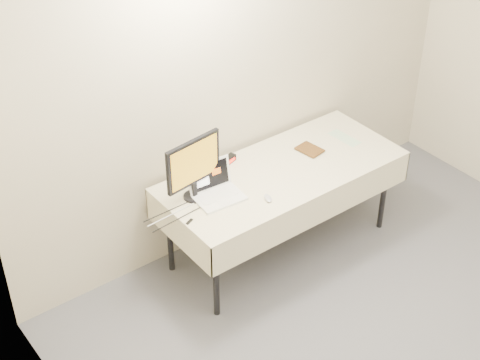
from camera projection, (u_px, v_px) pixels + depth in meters
back_wall at (245, 73)px, 5.35m from camera, size 4.00×0.10×2.70m
table at (282, 177)px, 5.44m from camera, size 1.86×0.81×0.74m
laptop at (215, 189)px, 5.11m from camera, size 0.35×0.30×0.23m
monitor at (193, 165)px, 4.97m from camera, size 0.45×0.18×0.47m
book at (304, 144)px, 5.52m from camera, size 0.15×0.04×0.19m
alarm_clock at (229, 160)px, 5.47m from camera, size 0.13×0.08×0.05m
clicker at (268, 198)px, 5.10m from camera, size 0.08×0.11×0.02m
paper_form at (344, 138)px, 5.76m from camera, size 0.12×0.28×0.00m
usb_dongle at (190, 222)px, 4.89m from camera, size 0.06×0.04×0.01m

